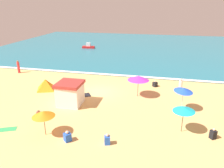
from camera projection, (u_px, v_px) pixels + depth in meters
name	position (u px, v px, depth m)	size (l,w,h in m)	color
ground_plane	(99.00, 92.00, 24.82)	(60.00, 60.00, 0.00)	#E5B26B
ocean_water	(132.00, 47.00, 50.39)	(60.00, 44.00, 0.10)	teal
wave_breaker_foam	(111.00, 75.00, 30.54)	(57.00, 0.70, 0.01)	white
lifeguard_cabana	(70.00, 93.00, 21.47)	(2.40, 2.51, 2.31)	white
beach_umbrella_0	(184.00, 90.00, 19.97)	(2.46, 2.45, 2.32)	silver
beach_umbrella_1	(138.00, 78.00, 23.01)	(2.81, 2.81, 2.34)	#4C3823
beach_umbrella_2	(43.00, 114.00, 16.17)	(2.01, 2.01, 2.02)	#4C3823
beach_umbrella_3	(184.00, 109.00, 16.53)	(2.37, 2.36, 2.14)	#4C3823
beach_tent	(46.00, 84.00, 25.34)	(2.66, 2.55, 1.26)	orange
beachgoer_1	(39.00, 115.00, 18.94)	(0.52, 0.52, 0.84)	red
beachgoer_2	(18.00, 67.00, 31.37)	(0.48, 0.48, 1.86)	red
beachgoer_4	(107.00, 140.00, 15.53)	(0.49, 0.49, 0.87)	blue
beachgoer_5	(181.00, 86.00, 24.71)	(0.54, 0.54, 1.56)	white
beachgoer_6	(67.00, 137.00, 15.91)	(0.66, 0.66, 0.85)	blue
beachgoer_8	(155.00, 84.00, 26.36)	(0.66, 0.66, 0.78)	black
beachgoer_9	(213.00, 134.00, 16.17)	(0.54, 0.54, 0.88)	black
beach_towel_0	(86.00, 95.00, 24.01)	(1.42, 1.47, 0.01)	black
beach_towel_2	(6.00, 129.00, 17.44)	(1.78, 1.29, 0.01)	green
small_boat_0	(88.00, 46.00, 48.43)	(2.75, 1.21, 1.21)	red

